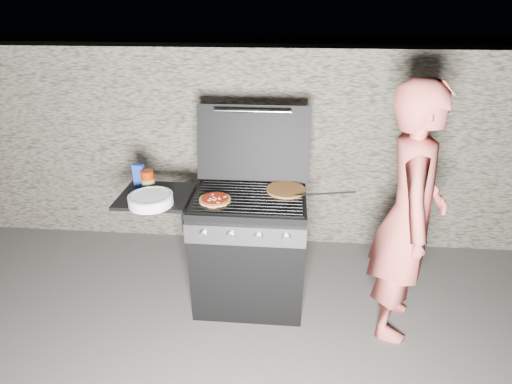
# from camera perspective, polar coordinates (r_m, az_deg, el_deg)

# --- Properties ---
(ground) EXTENTS (50.00, 50.00, 0.00)m
(ground) POSITION_cam_1_polar(r_m,az_deg,el_deg) (3.30, -0.90, -14.94)
(ground) COLOR #514E4C
(stone_wall) EXTENTS (8.00, 0.35, 1.80)m
(stone_wall) POSITION_cam_1_polar(r_m,az_deg,el_deg) (3.75, 0.57, 6.41)
(stone_wall) COLOR gray
(stone_wall) RESTS_ON ground
(gas_grill) EXTENTS (1.34, 0.79, 0.91)m
(gas_grill) POSITION_cam_1_polar(r_m,az_deg,el_deg) (3.05, -5.68, -8.15)
(gas_grill) COLOR black
(gas_grill) RESTS_ON ground
(pizza_topped) EXTENTS (0.29, 0.29, 0.02)m
(pizza_topped) POSITION_cam_1_polar(r_m,az_deg,el_deg) (2.74, -5.89, -1.02)
(pizza_topped) COLOR tan
(pizza_topped) RESTS_ON gas_grill
(pizza_plain) EXTENTS (0.37, 0.37, 0.02)m
(pizza_plain) POSITION_cam_1_polar(r_m,az_deg,el_deg) (2.88, 4.27, 0.35)
(pizza_plain) COLOR #C98C3B
(pizza_plain) RESTS_ON gas_grill
(sauce_jar) EXTENTS (0.11, 0.11, 0.14)m
(sauce_jar) POSITION_cam_1_polar(r_m,az_deg,el_deg) (3.00, -15.19, 1.68)
(sauce_jar) COLOR #952502
(sauce_jar) RESTS_ON gas_grill
(blue_carton) EXTENTS (0.08, 0.05, 0.17)m
(blue_carton) POSITION_cam_1_polar(r_m,az_deg,el_deg) (3.07, -16.38, 2.35)
(blue_carton) COLOR navy
(blue_carton) RESTS_ON gas_grill
(plate_stack) EXTENTS (0.40, 0.40, 0.07)m
(plate_stack) POSITION_cam_1_polar(r_m,az_deg,el_deg) (2.78, -14.80, -1.08)
(plate_stack) COLOR white
(plate_stack) RESTS_ON gas_grill
(person) EXTENTS (0.55, 0.72, 1.77)m
(person) POSITION_cam_1_polar(r_m,az_deg,el_deg) (2.77, 20.96, -3.37)
(person) COLOR #E26055
(person) RESTS_ON ground
(tongs) EXTENTS (0.42, 0.07, 0.09)m
(tongs) POSITION_cam_1_polar(r_m,az_deg,el_deg) (2.77, 9.65, -0.28)
(tongs) COLOR black
(tongs) RESTS_ON gas_grill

